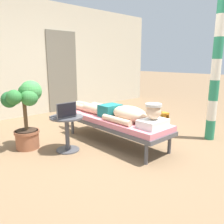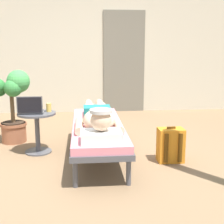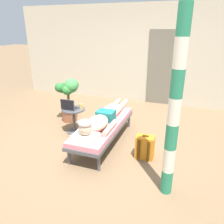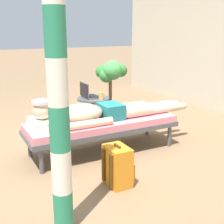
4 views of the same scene
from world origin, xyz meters
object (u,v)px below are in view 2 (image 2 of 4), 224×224
person_reclining (98,117)px  backpack (170,145)px  lounge_chair (98,129)px  side_table (37,125)px  drink_glass (49,107)px  potted_plant (12,100)px  laptop (31,109)px

person_reclining → backpack: (0.85, -0.17, -0.32)m
lounge_chair → person_reclining: bearing=-90.0°
side_table → drink_glass: drink_glass is taller
backpack → potted_plant: 2.26m
side_table → laptop: size_ratio=1.69×
lounge_chair → backpack: backpack is taller
lounge_chair → drink_glass: drink_glass is taller
lounge_chair → potted_plant: size_ratio=1.87×
side_table → drink_glass: size_ratio=4.90×
potted_plant → drink_glass: bearing=-38.6°
drink_glass → side_table: bearing=-159.5°
drink_glass → backpack: 1.60m
side_table → backpack: 1.68m
potted_plant → lounge_chair: bearing=-31.8°
person_reclining → drink_glass: 0.71m
lounge_chair → drink_glass: bearing=155.2°
lounge_chair → backpack: 0.90m
laptop → potted_plant: 0.64m
person_reclining → side_table: 0.83m
laptop → potted_plant: bearing=121.6°
lounge_chair → person_reclining: 0.19m
laptop → potted_plant: potted_plant is taller
lounge_chair → drink_glass: 0.71m
lounge_chair → side_table: 0.79m
laptop → side_table: bearing=40.5°
lounge_chair → side_table: side_table is taller
lounge_chair → person_reclining: (0.00, -0.08, 0.17)m
lounge_chair → person_reclining: size_ratio=0.88×
drink_glass → backpack: drink_glass is taller
lounge_chair → backpack: (0.85, -0.25, -0.15)m
side_table → backpack: side_table is taller
person_reclining → potted_plant: potted_plant is taller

